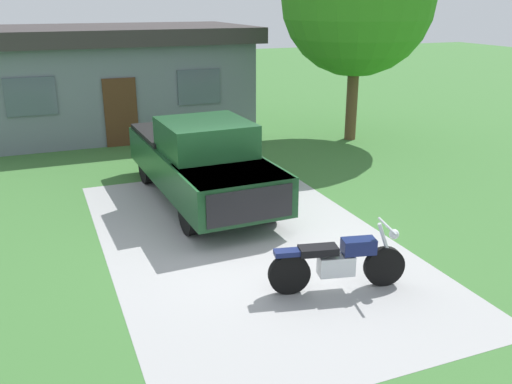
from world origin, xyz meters
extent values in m
plane|color=#3C6F33|center=(0.00, 0.00, 0.00)|extent=(80.00, 80.00, 0.00)
cube|color=#9F9F9F|center=(0.00, 0.00, 0.00)|extent=(5.20, 8.80, 0.01)
cylinder|color=black|center=(1.42, -2.38, 0.33)|extent=(0.67, 0.26, 0.66)
cylinder|color=black|center=(-0.09, -2.05, 0.33)|extent=(0.67, 0.26, 0.66)
cube|color=silver|center=(0.64, -2.21, 0.42)|extent=(0.60, 0.37, 0.32)
cube|color=#141E51|center=(0.98, -2.28, 0.72)|extent=(0.56, 0.36, 0.24)
cube|color=black|center=(0.35, -2.15, 0.70)|extent=(0.65, 0.40, 0.12)
cube|color=#141E51|center=(-0.09, -2.05, 0.70)|extent=(0.51, 0.30, 0.08)
cylinder|color=silver|center=(1.42, -2.38, 0.70)|extent=(0.34, 0.13, 0.77)
cylinder|color=silver|center=(1.42, -2.38, 1.02)|extent=(0.19, 0.69, 0.04)
sphere|color=silver|center=(1.54, -2.40, 0.88)|extent=(0.16, 0.16, 0.16)
cylinder|color=black|center=(0.77, 0.85, 0.42)|extent=(0.33, 0.85, 0.84)
cylinder|color=black|center=(-0.87, 0.78, 0.42)|extent=(0.33, 0.85, 0.84)
cylinder|color=black|center=(0.63, 4.34, 0.42)|extent=(0.33, 0.85, 0.84)
cylinder|color=black|center=(-1.01, 4.28, 0.42)|extent=(0.33, 0.85, 0.84)
cube|color=#194723|center=(-0.12, 2.61, 0.80)|extent=(2.22, 5.67, 0.80)
cube|color=#194723|center=(-0.05, 0.76, 1.10)|extent=(1.97, 1.97, 0.20)
cube|color=#194723|center=(-0.10, 2.21, 1.55)|extent=(1.87, 1.97, 0.70)
cube|color=#3F4C56|center=(-0.07, 1.41, 1.45)|extent=(1.70, 0.23, 0.60)
cube|color=black|center=(-0.18, 4.16, 1.05)|extent=(1.99, 2.47, 0.50)
cube|color=black|center=(-0.01, -0.17, 0.80)|extent=(1.70, 0.17, 0.64)
cylinder|color=brown|center=(6.07, 6.36, 1.37)|extent=(0.36, 0.36, 2.74)
cube|color=slate|center=(-0.99, 10.77, 1.50)|extent=(9.00, 5.00, 3.00)
cube|color=#383333|center=(-0.99, 10.77, 3.25)|extent=(9.60, 5.60, 0.50)
cube|color=#4C2D19|center=(-0.99, 8.24, 1.05)|extent=(1.00, 0.08, 2.10)
cube|color=#4C5966|center=(-3.51, 8.24, 1.70)|extent=(1.40, 0.06, 1.10)
cube|color=#4C5966|center=(1.53, 8.24, 1.70)|extent=(1.40, 0.06, 1.10)
camera|label=1|loc=(-3.42, -8.94, 4.35)|focal=38.71mm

